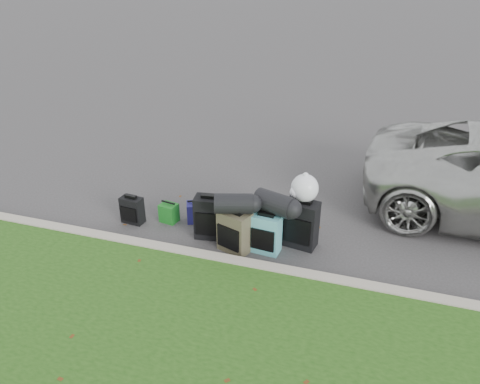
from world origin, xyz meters
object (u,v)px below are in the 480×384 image
(suitcase_teal, at_px, (266,233))
(suitcase_small_black, at_px, (132,210))
(suitcase_olive, at_px, (235,231))
(suitcase_large_black_right, at_px, (301,224))
(suitcase_large_black_left, at_px, (211,217))
(tote_green, at_px, (169,213))
(tote_navy, at_px, (197,212))

(suitcase_teal, bearing_deg, suitcase_small_black, -178.52)
(suitcase_olive, height_order, suitcase_large_black_right, suitcase_large_black_right)
(suitcase_large_black_left, height_order, suitcase_teal, suitcase_large_black_left)
(suitcase_large_black_left, xyz_separation_m, suitcase_olive, (0.46, -0.23, -0.02))
(suitcase_olive, xyz_separation_m, suitcase_large_black_right, (0.88, 0.42, 0.05))
(suitcase_olive, height_order, suitcase_teal, suitcase_olive)
(suitcase_small_black, height_order, tote_green, suitcase_small_black)
(tote_green, bearing_deg, suitcase_large_black_left, -5.39)
(suitcase_large_black_right, distance_m, tote_green, 2.16)
(suitcase_large_black_left, height_order, suitcase_large_black_right, suitcase_large_black_right)
(suitcase_teal, xyz_separation_m, suitcase_large_black_right, (0.45, 0.31, 0.06))
(suitcase_large_black_left, distance_m, suitcase_teal, 0.91)
(suitcase_olive, height_order, tote_green, suitcase_olive)
(suitcase_olive, bearing_deg, suitcase_teal, 33.31)
(suitcase_olive, relative_size, suitcase_teal, 1.05)
(suitcase_olive, height_order, tote_navy, suitcase_olive)
(suitcase_large_black_left, relative_size, tote_green, 2.21)
(tote_green, relative_size, tote_navy, 0.94)
(suitcase_large_black_left, xyz_separation_m, suitcase_large_black_right, (1.35, 0.18, 0.02))
(tote_navy, bearing_deg, suitcase_teal, -44.47)
(suitcase_small_black, bearing_deg, suitcase_olive, -2.48)
(suitcase_small_black, xyz_separation_m, suitcase_large_black_right, (2.70, 0.17, 0.14))
(suitcase_small_black, bearing_deg, tote_green, 25.78)
(suitcase_small_black, height_order, suitcase_large_black_right, suitcase_large_black_right)
(suitcase_large_black_left, relative_size, suitcase_olive, 1.08)
(suitcase_large_black_right, bearing_deg, tote_navy, -176.75)
(suitcase_olive, bearing_deg, suitcase_large_black_right, 44.54)
(suitcase_teal, distance_m, tote_navy, 1.38)
(suitcase_small_black, bearing_deg, suitcase_teal, 1.77)
(tote_navy, bearing_deg, tote_green, 175.04)
(suitcase_small_black, xyz_separation_m, suitcase_teal, (2.25, -0.14, 0.08))
(suitcase_large_black_left, height_order, suitcase_olive, suitcase_large_black_left)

